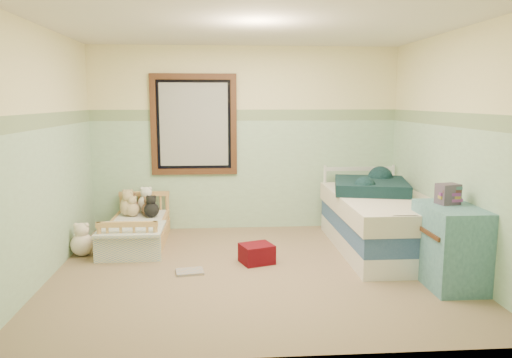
{
  "coord_description": "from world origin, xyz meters",
  "views": [
    {
      "loc": [
        -0.36,
        -4.99,
        1.77
      ],
      "look_at": [
        0.04,
        0.35,
        0.92
      ],
      "focal_mm": 34.64,
      "sensor_mm": 36.0,
      "label": 1
    }
  ],
  "objects": [
    {
      "name": "toddler_bed_frame",
      "position": [
        -1.39,
        1.05,
        0.09
      ],
      "size": [
        0.68,
        1.35,
        0.17
      ],
      "primitive_type": "cube",
      "color": "#C38D42",
      "rests_on": "floor"
    },
    {
      "name": "border_strip",
      "position": [
        0.0,
        1.79,
        1.57
      ],
      "size": [
        4.2,
        0.01,
        0.15
      ],
      "primitive_type": "cube",
      "color": "#3E6649",
      "rests_on": "wall_back"
    },
    {
      "name": "extra_plush_2",
      "position": [
        -1.29,
        1.36,
        0.38
      ],
      "size": [
        0.17,
        0.17,
        0.17
      ],
      "primitive_type": "sphere",
      "color": "brown",
      "rests_on": "toddler_mattress"
    },
    {
      "name": "ceiling",
      "position": [
        0.0,
        0.0,
        2.51
      ],
      "size": [
        4.2,
        3.6,
        0.02
      ],
      "primitive_type": "cube",
      "color": "beige",
      "rests_on": "wall_back"
    },
    {
      "name": "wall_left",
      "position": [
        -2.1,
        0.0,
        1.25
      ],
      "size": [
        0.04,
        3.6,
        2.5
      ],
      "primitive_type": "cube",
      "color": "beige",
      "rests_on": "floor"
    },
    {
      "name": "patchwork_quilt",
      "position": [
        -1.39,
        0.63,
        0.31
      ],
      "size": [
        0.73,
        0.68,
        0.03
      ],
      "primitive_type": "cube",
      "color": "#7C9DC6",
      "rests_on": "toddler_mattress"
    },
    {
      "name": "plush_bed_white",
      "position": [
        -1.34,
        1.55,
        0.41
      ],
      "size": [
        0.23,
        0.23,
        0.23
      ],
      "primitive_type": "sphere",
      "color": "white",
      "rests_on": "toddler_mattress"
    },
    {
      "name": "wall_right",
      "position": [
        2.1,
        0.0,
        1.25
      ],
      "size": [
        0.04,
        3.6,
        2.5
      ],
      "primitive_type": "cube",
      "color": "beige",
      "rests_on": "floor"
    },
    {
      "name": "extra_plush_1",
      "position": [
        -1.58,
        1.57,
        0.4
      ],
      "size": [
        0.21,
        0.21,
        0.21
      ],
      "primitive_type": "sphere",
      "color": "tan",
      "rests_on": "toddler_mattress"
    },
    {
      "name": "plush_bed_dark",
      "position": [
        -1.26,
        1.33,
        0.38
      ],
      "size": [
        0.17,
        0.17,
        0.17
      ],
      "primitive_type": "sphere",
      "color": "black",
      "rests_on": "toddler_mattress"
    },
    {
      "name": "twin_bed_frame",
      "position": [
        1.55,
        0.59,
        0.11
      ],
      "size": [
        1.01,
        2.03,
        0.22
      ],
      "primitive_type": "cube",
      "color": "white",
      "rests_on": "floor"
    },
    {
      "name": "teal_blanket",
      "position": [
        1.5,
        0.89,
        0.73
      ],
      "size": [
        1.04,
        1.08,
        0.14
      ],
      "primitive_type": "cube",
      "rotation": [
        0.0,
        0.0,
        -0.22
      ],
      "color": "black",
      "rests_on": "twin_mattress"
    },
    {
      "name": "wall_back",
      "position": [
        0.0,
        1.8,
        1.25
      ],
      "size": [
        4.2,
        0.04,
        2.5
      ],
      "primitive_type": "cube",
      "color": "beige",
      "rests_on": "floor"
    },
    {
      "name": "dresser",
      "position": [
        1.85,
        -0.55,
        0.39
      ],
      "size": [
        0.49,
        0.78,
        0.78
      ],
      "primitive_type": "cube",
      "color": "#3B6876",
      "rests_on": "floor"
    },
    {
      "name": "wall_front",
      "position": [
        0.0,
        -1.8,
        1.25
      ],
      "size": [
        4.2,
        0.04,
        2.5
      ],
      "primitive_type": "cube",
      "color": "beige",
      "rests_on": "floor"
    },
    {
      "name": "plush_floor_tan",
      "position": [
        -1.66,
        0.74,
        0.12
      ],
      "size": [
        0.25,
        0.25,
        0.25
      ],
      "primitive_type": "sphere",
      "color": "tan",
      "rests_on": "floor"
    },
    {
      "name": "plush_floor_cream",
      "position": [
        -1.95,
        0.64,
        0.13
      ],
      "size": [
        0.26,
        0.26,
        0.26
      ],
      "primitive_type": "sphere",
      "color": "#F6E2C7",
      "rests_on": "floor"
    },
    {
      "name": "window_frame",
      "position": [
        -0.7,
        1.76,
        1.45
      ],
      "size": [
        1.16,
        0.06,
        1.36
      ],
      "primitive_type": "cube",
      "color": "#3D200E",
      "rests_on": "wall_back"
    },
    {
      "name": "plush_bed_tan",
      "position": [
        -1.49,
        1.33,
        0.38
      ],
      "size": [
        0.18,
        0.18,
        0.18
      ],
      "primitive_type": "sphere",
      "color": "tan",
      "rests_on": "toddler_mattress"
    },
    {
      "name": "book_stack",
      "position": [
        1.85,
        -0.44,
        0.88
      ],
      "size": [
        0.23,
        0.19,
        0.2
      ],
      "primitive_type": "cube",
      "rotation": [
        0.0,
        0.0,
        0.23
      ],
      "color": "brown",
      "rests_on": "dresser"
    },
    {
      "name": "twin_mattress",
      "position": [
        1.55,
        0.59,
        0.55
      ],
      "size": [
        1.05,
        2.07,
        0.22
      ],
      "primitive_type": "cube",
      "color": "silver",
      "rests_on": "twin_boxspring"
    },
    {
      "name": "red_pillow",
      "position": [
        0.04,
        0.23,
        0.1
      ],
      "size": [
        0.41,
        0.39,
        0.21
      ],
      "primitive_type": "cube",
      "rotation": [
        0.0,
        0.0,
        0.34
      ],
      "color": "maroon",
      "rests_on": "floor"
    },
    {
      "name": "plush_bed_brown",
      "position": [
        -1.54,
        1.55,
        0.39
      ],
      "size": [
        0.19,
        0.19,
        0.19
      ],
      "primitive_type": "sphere",
      "color": "brown",
      "rests_on": "toddler_mattress"
    },
    {
      "name": "floor",
      "position": [
        0.0,
        0.0,
        -0.01
      ],
      "size": [
        4.2,
        3.6,
        0.02
      ],
      "primitive_type": "cube",
      "color": "#856C4D",
      "rests_on": "ground"
    },
    {
      "name": "toddler_mattress",
      "position": [
        -1.39,
        1.05,
        0.23
      ],
      "size": [
        0.62,
        1.29,
        0.12
      ],
      "primitive_type": "cube",
      "color": "silver",
      "rests_on": "toddler_bed_frame"
    },
    {
      "name": "extra_plush_0",
      "position": [
        -1.55,
        1.38,
        0.4
      ],
      "size": [
        0.22,
        0.22,
        0.22
      ],
      "primitive_type": "sphere",
      "color": "tan",
      "rests_on": "toddler_mattress"
    },
    {
      "name": "extra_plush_3",
      "position": [
        -1.24,
        1.26,
        0.39
      ],
      "size": [
        0.19,
        0.19,
        0.19
      ],
      "primitive_type": "sphere",
      "color": "black",
      "rests_on": "toddler_mattress"
    },
    {
      "name": "window_blinds",
      "position": [
        -0.7,
        1.77,
        1.45
      ],
      "size": [
        0.92,
        0.01,
        1.12
      ],
      "primitive_type": "cube",
      "color": "#B6B6B0",
      "rests_on": "window_frame"
    },
    {
      "name": "floor_book",
      "position": [
        -0.68,
        -0.04,
        0.01
      ],
      "size": [
        0.31,
        0.25,
        0.03
      ],
      "primitive_type": "cube",
      "rotation": [
        0.0,
        0.0,
        0.14
      ],
      "color": "gold",
      "rests_on": "floor"
    },
    {
      "name": "wainscot_mint",
      "position": [
        0.0,
        1.79,
        0.75
      ],
      "size": [
        4.2,
        0.01,
        1.5
      ],
      "primitive_type": "cube",
      "color": "#95B795",
      "rests_on": "floor"
    },
    {
      "name": "twin_boxspring",
      "position": [
        1.55,
        0.59,
        0.33
      ],
      "size": [
        1.01,
        2.03,
        0.22
      ],
      "primitive_type": "cube",
      "color": "navy",
      "rests_on": "twin_bed_frame"
    }
  ]
}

